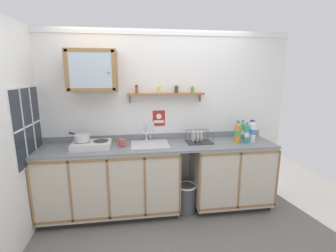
# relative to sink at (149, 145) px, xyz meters

# --- Properties ---
(floor) EXTENTS (6.06, 6.06, 0.00)m
(floor) POSITION_rel_sink_xyz_m (0.13, -0.35, -0.92)
(floor) COLOR slate
(floor) RESTS_ON ground
(back_wall) EXTENTS (3.66, 0.07, 2.40)m
(back_wall) POSITION_rel_sink_xyz_m (0.13, 0.27, 0.29)
(back_wall) COLOR white
(back_wall) RESTS_ON ground
(side_wall_left) EXTENTS (0.05, 3.39, 2.40)m
(side_wall_left) POSITION_rel_sink_xyz_m (-1.42, -0.66, 0.28)
(side_wall_left) COLOR white
(side_wall_left) RESTS_ON ground
(lower_cabinet_run) EXTENTS (1.75, 0.58, 0.91)m
(lower_cabinet_run) POSITION_rel_sink_xyz_m (-0.51, -0.04, -0.46)
(lower_cabinet_run) COLOR black
(lower_cabinet_run) RESTS_ON ground
(lower_cabinet_run_right) EXTENTS (1.07, 0.58, 0.91)m
(lower_cabinet_run_right) POSITION_rel_sink_xyz_m (1.12, -0.04, -0.46)
(lower_cabinet_run_right) COLOR black
(lower_cabinet_run_right) RESTS_ON ground
(countertop) EXTENTS (3.02, 0.60, 0.03)m
(countertop) POSITION_rel_sink_xyz_m (0.13, -0.04, 0.00)
(countertop) COLOR gray
(countertop) RESTS_ON lower_cabinet_run
(backsplash) EXTENTS (3.02, 0.02, 0.08)m
(backsplash) POSITION_rel_sink_xyz_m (0.13, 0.23, 0.06)
(backsplash) COLOR gray
(backsplash) RESTS_ON countertop
(sink) EXTENTS (0.48, 0.46, 0.47)m
(sink) POSITION_rel_sink_xyz_m (0.00, 0.00, 0.00)
(sink) COLOR silver
(sink) RESTS_ON countertop
(hot_plate_stove) EXTENTS (0.47, 0.32, 0.08)m
(hot_plate_stove) POSITION_rel_sink_xyz_m (-0.72, -0.05, 0.05)
(hot_plate_stove) COLOR silver
(hot_plate_stove) RESTS_ON countertop
(saucepan) EXTENTS (0.30, 0.29, 0.09)m
(saucepan) POSITION_rel_sink_xyz_m (-0.83, -0.03, 0.14)
(saucepan) COLOR silver
(saucepan) RESTS_ON hot_plate_stove
(bottle_soda_green_0) EXTENTS (0.07, 0.07, 0.27)m
(bottle_soda_green_0) POSITION_rel_sink_xyz_m (1.31, 0.07, 0.14)
(bottle_soda_green_0) COLOR #4CB266
(bottle_soda_green_0) RESTS_ON countertop
(bottle_detergent_teal_1) EXTENTS (0.07, 0.07, 0.27)m
(bottle_detergent_teal_1) POSITION_rel_sink_xyz_m (1.28, -0.11, 0.14)
(bottle_detergent_teal_1) COLOR teal
(bottle_detergent_teal_1) RESTS_ON countertop
(bottle_opaque_white_2) EXTENTS (0.08, 0.08, 0.30)m
(bottle_opaque_white_2) POSITION_rel_sink_xyz_m (1.38, -0.08, 0.16)
(bottle_opaque_white_2) COLOR white
(bottle_opaque_white_2) RESTS_ON countertop
(bottle_juice_amber_3) EXTENTS (0.08, 0.08, 0.30)m
(bottle_juice_amber_3) POSITION_rel_sink_xyz_m (1.17, -0.08, 0.15)
(bottle_juice_amber_3) COLOR gold
(bottle_juice_amber_3) RESTS_ON countertop
(bottle_water_clear_4) EXTENTS (0.08, 0.08, 0.28)m
(bottle_water_clear_4) POSITION_rel_sink_xyz_m (1.41, 0.03, 0.14)
(bottle_water_clear_4) COLOR silver
(bottle_water_clear_4) RESTS_ON countertop
(dish_rack) EXTENTS (0.34, 0.24, 0.17)m
(dish_rack) POSITION_rel_sink_xyz_m (0.65, -0.01, 0.06)
(dish_rack) COLOR #333338
(dish_rack) RESTS_ON countertop
(mug) EXTENTS (0.13, 0.10, 0.10)m
(mug) POSITION_rel_sink_xyz_m (-0.35, -0.05, 0.06)
(mug) COLOR #B24C47
(mug) RESTS_ON countertop
(wall_cabinet) EXTENTS (0.59, 0.32, 0.50)m
(wall_cabinet) POSITION_rel_sink_xyz_m (-0.67, 0.09, 0.95)
(wall_cabinet) COLOR #996B42
(spice_shelf) EXTENTS (1.02, 0.14, 0.23)m
(spice_shelf) POSITION_rel_sink_xyz_m (0.25, 0.17, 0.66)
(spice_shelf) COLOR #996B42
(warning_sign) EXTENTS (0.17, 0.01, 0.21)m
(warning_sign) POSITION_rel_sink_xyz_m (0.15, 0.24, 0.31)
(warning_sign) COLOR #B2261E
(window) EXTENTS (0.03, 0.76, 0.89)m
(window) POSITION_rel_sink_xyz_m (-1.39, -0.15, 0.34)
(window) COLOR #262D38
(trash_bin) EXTENTS (0.29, 0.29, 0.39)m
(trash_bin) POSITION_rel_sink_xyz_m (0.47, -0.13, -0.72)
(trash_bin) COLOR #4C4C51
(trash_bin) RESTS_ON ground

